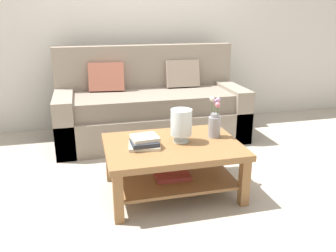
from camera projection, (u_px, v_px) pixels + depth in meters
name	position (u px, v px, depth m)	size (l,w,h in m)	color
ground_plane	(170.00, 173.00, 3.24)	(10.00, 10.00, 0.00)	#ADA393
back_wall	(137.00, 18.00, 4.33)	(6.40, 0.12, 2.70)	beige
couch	(150.00, 107.00, 4.05)	(2.13, 0.90, 1.06)	gray
coffee_table	(172.00, 157.00, 2.81)	(1.08, 0.78, 0.43)	olive
book_stack_main	(144.00, 142.00, 2.69)	(0.27, 0.24, 0.09)	beige
glass_hurricane_vase	(181.00, 123.00, 2.76)	(0.17, 0.17, 0.27)	silver
flower_pitcher	(215.00, 123.00, 2.88)	(0.10, 0.10, 0.35)	gray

